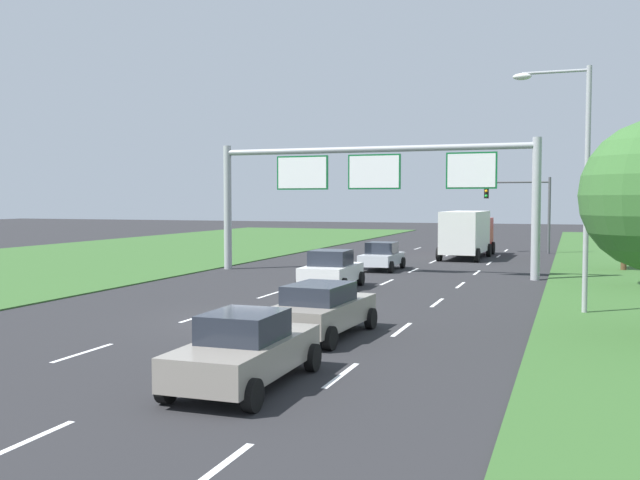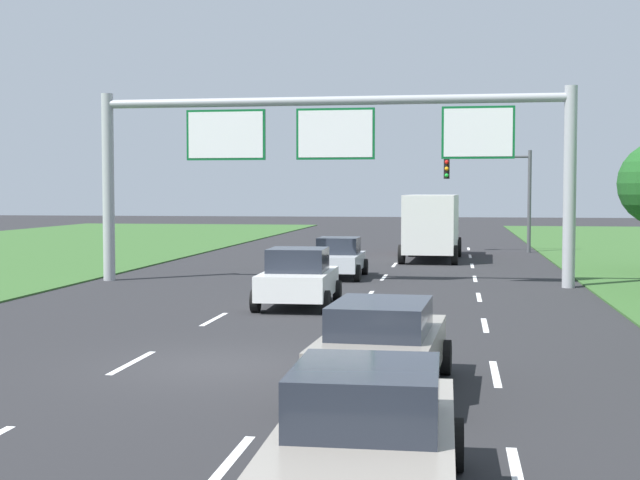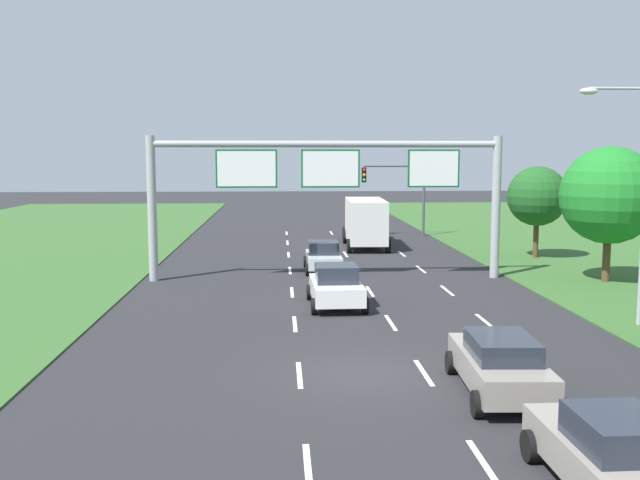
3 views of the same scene
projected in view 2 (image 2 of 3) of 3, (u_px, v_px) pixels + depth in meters
The scene contains 11 objects.
ground_plane at pixel (219, 365), 17.18m from camera, with size 200.00×200.00×0.00m, color #262628.
lane_dashes_inner_left at pixel (241, 305), 26.33m from camera, with size 0.14×56.40×0.01m.
lane_dashes_inner_right at pixel (359, 307), 25.80m from camera, with size 0.14×56.40×0.01m.
lane_dashes_slip at pixel (482, 309), 25.27m from camera, with size 0.14×56.40×0.01m.
car_near_red at pixel (366, 443), 9.12m from camera, with size 2.08×4.46×1.59m.
car_lead_silver at pixel (298, 278), 25.92m from camera, with size 2.26×3.98×1.71m.
car_mid_lane at pixel (382, 346), 14.78m from camera, with size 2.28×4.55×1.55m.
car_far_ahead at pixel (339, 258), 34.60m from camera, with size 1.99×3.92×1.57m.
box_truck at pixel (433, 224), 44.05m from camera, with size 2.92×8.46×3.18m.
sign_gantry at pixel (332, 148), 32.01m from camera, with size 17.24×0.44×7.00m.
traffic_light_mast at pixel (494, 182), 48.93m from camera, with size 4.76×0.49×5.60m.
Camera 2 is at (4.51, -16.53, 3.36)m, focal length 50.00 mm.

